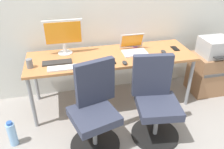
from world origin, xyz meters
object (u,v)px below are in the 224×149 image
Objects in this scene: office_chair_right at (155,102)px; side_cabinet at (209,73)px; water_bottle_on_floor at (12,134)px; coffee_mug at (135,43)px; desktop_monitor at (63,35)px; open_laptop at (134,48)px; printer at (215,47)px; office_chair_left at (95,111)px.

office_chair_right is 1.61× the size of side_cabinet.
water_bottle_on_floor is 3.37× the size of coffee_mug.
side_cabinet is at bearing -13.04° from coffee_mug.
open_laptop is (0.86, -0.14, -0.20)m from desktop_monitor.
printer is 1.09m from coffee_mug.
office_chair_left reaches higher than printer.
side_cabinet is 0.41m from printer.
side_cabinet is at bearing 10.53° from water_bottle_on_floor.
open_laptop is (1.52, 0.58, 0.62)m from water_bottle_on_floor.
desktop_monitor is at bearing 173.45° from printer.
office_chair_right is 1.36m from desktop_monitor.
side_cabinet is (1.11, 0.65, -0.13)m from office_chair_right.
printer is (1.77, 0.65, 0.28)m from office_chair_left.
coffee_mug is (0.71, 0.90, 0.33)m from office_chair_left.
side_cabinet is 2.71m from water_bottle_on_floor.
office_chair_left is at bearing -159.80° from printer.
coffee_mug is at bearing 166.96° from side_cabinet.
desktop_monitor reaches higher than coffee_mug.
printer is at bearing 10.51° from water_bottle_on_floor.
side_cabinet is at bearing 90.00° from printer.
office_chair_left is 1.03m from open_laptop.
water_bottle_on_floor is (-2.66, -0.49, -0.14)m from side_cabinet.
office_chair_left is at bearing -10.24° from water_bottle_on_floor.
office_chair_right is 1.58m from water_bottle_on_floor.
desktop_monitor is (-0.23, 0.88, 0.54)m from office_chair_left.
printer is 0.83× the size of desktop_monitor.
side_cabinet is 6.33× the size of coffee_mug.
water_bottle_on_floor is (-2.66, -0.49, -0.56)m from printer.
side_cabinet is 1.23m from open_laptop.
desktop_monitor reaches higher than office_chair_right.
office_chair_right is 3.03× the size of water_bottle_on_floor.
side_cabinet is at bearing 20.23° from office_chair_left.
desktop_monitor reaches higher than office_chair_left.
side_cabinet is 1.19m from coffee_mug.
office_chair_right is 1.29m from side_cabinet.
water_bottle_on_floor is 1.74m from open_laptop.
office_chair_left and office_chair_right have the same top height.
printer is at bearing -6.55° from desktop_monitor.
open_laptop reaches higher than coffee_mug.
coffee_mug is at bearing 65.54° from open_laptop.
side_cabinet is 2.12m from desktop_monitor.
office_chair_left is 1.91m from printer.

